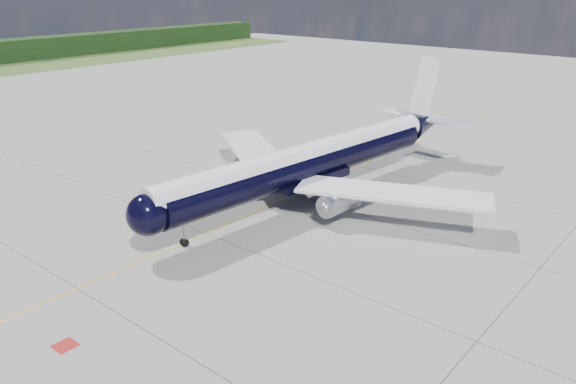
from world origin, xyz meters
name	(u,v)px	position (x,y,z in m)	size (l,w,h in m)	color
ground	(318,184)	(0.00, 30.00, 0.00)	(320.00, 320.00, 0.00)	gray
taxiway_centerline	(294,195)	(0.00, 25.00, 0.00)	(0.16, 160.00, 0.01)	#FFB50D
red_marking	(65,346)	(6.80, -10.00, 0.00)	(1.60, 1.60, 0.01)	maroon
main_airliner	(315,160)	(2.50, 26.02, 4.79)	(43.75, 53.48, 15.44)	black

